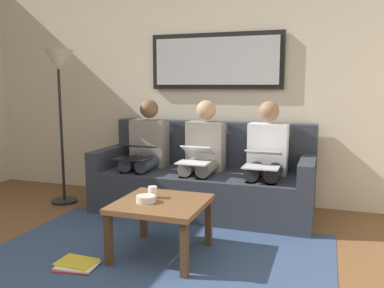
{
  "coord_description": "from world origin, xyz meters",
  "views": [
    {
      "loc": [
        -1.19,
        1.8,
        1.29
      ],
      "look_at": [
        0.0,
        -1.7,
        0.75
      ],
      "focal_mm": 37.63,
      "sensor_mm": 36.0,
      "label": 1
    }
  ],
  "objects_px": {
    "laptop_silver": "(262,159)",
    "standing_lamp": "(59,78)",
    "cup": "(153,192)",
    "laptop_white": "(196,155)",
    "person_right": "(146,150)",
    "coffee_table": "(161,209)",
    "laptop_black": "(135,152)",
    "person_left": "(266,157)",
    "person_middle": "(203,153)",
    "bowl": "(146,199)",
    "magazine_stack": "(76,265)",
    "couch": "(205,180)",
    "framed_mirror": "(216,61)"
  },
  "relations": [
    {
      "from": "framed_mirror",
      "to": "laptop_silver",
      "type": "distance_m",
      "value": 1.32
    },
    {
      "from": "couch",
      "to": "framed_mirror",
      "type": "height_order",
      "value": "framed_mirror"
    },
    {
      "from": "person_left",
      "to": "standing_lamp",
      "type": "distance_m",
      "value": 2.33
    },
    {
      "from": "cup",
      "to": "magazine_stack",
      "type": "relative_size",
      "value": 0.29
    },
    {
      "from": "couch",
      "to": "bowl",
      "type": "distance_m",
      "value": 1.29
    },
    {
      "from": "couch",
      "to": "framed_mirror",
      "type": "distance_m",
      "value": 1.3
    },
    {
      "from": "magazine_stack",
      "to": "couch",
      "type": "bearing_deg",
      "value": -106.28
    },
    {
      "from": "coffee_table",
      "to": "person_left",
      "type": "xyz_separation_m",
      "value": [
        -0.61,
        -1.15,
        0.24
      ]
    },
    {
      "from": "couch",
      "to": "laptop_black",
      "type": "height_order",
      "value": "couch"
    },
    {
      "from": "person_right",
      "to": "bowl",
      "type": "bearing_deg",
      "value": 115.18
    },
    {
      "from": "laptop_white",
      "to": "framed_mirror",
      "type": "bearing_deg",
      "value": -90.0
    },
    {
      "from": "couch",
      "to": "person_right",
      "type": "height_order",
      "value": "person_right"
    },
    {
      "from": "cup",
      "to": "laptop_silver",
      "type": "height_order",
      "value": "laptop_silver"
    },
    {
      "from": "laptop_silver",
      "to": "standing_lamp",
      "type": "height_order",
      "value": "standing_lamp"
    },
    {
      "from": "bowl",
      "to": "magazine_stack",
      "type": "relative_size",
      "value": 0.46
    },
    {
      "from": "bowl",
      "to": "laptop_white",
      "type": "xyz_separation_m",
      "value": [
        -0.07,
        -0.97,
        0.17
      ]
    },
    {
      "from": "laptop_white",
      "to": "magazine_stack",
      "type": "bearing_deg",
      "value": 70.19
    },
    {
      "from": "laptop_silver",
      "to": "person_middle",
      "type": "xyz_separation_m",
      "value": [
        0.64,
        -0.24,
        -0.02
      ]
    },
    {
      "from": "coffee_table",
      "to": "person_left",
      "type": "height_order",
      "value": "person_left"
    },
    {
      "from": "laptop_silver",
      "to": "person_right",
      "type": "bearing_deg",
      "value": -10.71
    },
    {
      "from": "person_middle",
      "to": "magazine_stack",
      "type": "height_order",
      "value": "person_middle"
    },
    {
      "from": "cup",
      "to": "laptop_black",
      "type": "height_order",
      "value": "laptop_black"
    },
    {
      "from": "cup",
      "to": "laptop_white",
      "type": "xyz_separation_m",
      "value": [
        -0.07,
        -0.85,
        0.15
      ]
    },
    {
      "from": "cup",
      "to": "person_left",
      "type": "xyz_separation_m",
      "value": [
        -0.71,
        -1.09,
        0.14
      ]
    },
    {
      "from": "person_right",
      "to": "laptop_black",
      "type": "relative_size",
      "value": 3.35
    },
    {
      "from": "laptop_silver",
      "to": "laptop_black",
      "type": "height_order",
      "value": "laptop_silver"
    },
    {
      "from": "couch",
      "to": "laptop_black",
      "type": "distance_m",
      "value": 0.78
    },
    {
      "from": "bowl",
      "to": "person_right",
      "type": "bearing_deg",
      "value": -64.82
    },
    {
      "from": "cup",
      "to": "standing_lamp",
      "type": "bearing_deg",
      "value": -30.96
    },
    {
      "from": "laptop_black",
      "to": "couch",
      "type": "bearing_deg",
      "value": -153.57
    },
    {
      "from": "laptop_silver",
      "to": "person_right",
      "type": "distance_m",
      "value": 1.3
    },
    {
      "from": "coffee_table",
      "to": "bowl",
      "type": "bearing_deg",
      "value": 32.2
    },
    {
      "from": "person_middle",
      "to": "magazine_stack",
      "type": "bearing_deg",
      "value": 73.03
    },
    {
      "from": "laptop_black",
      "to": "bowl",
      "type": "bearing_deg",
      "value": 120.63
    },
    {
      "from": "person_right",
      "to": "laptop_black",
      "type": "bearing_deg",
      "value": 90.0
    },
    {
      "from": "laptop_black",
      "to": "person_left",
      "type": "bearing_deg",
      "value": -168.98
    },
    {
      "from": "laptop_white",
      "to": "laptop_black",
      "type": "bearing_deg",
      "value": 1.25
    },
    {
      "from": "coffee_table",
      "to": "laptop_white",
      "type": "distance_m",
      "value": 0.95
    },
    {
      "from": "cup",
      "to": "standing_lamp",
      "type": "xyz_separation_m",
      "value": [
        1.48,
        -0.89,
        0.9
      ]
    },
    {
      "from": "laptop_silver",
      "to": "laptop_white",
      "type": "relative_size",
      "value": 0.99
    },
    {
      "from": "cup",
      "to": "standing_lamp",
      "type": "relative_size",
      "value": 0.05
    },
    {
      "from": "person_right",
      "to": "cup",
      "type": "bearing_deg",
      "value": 117.61
    },
    {
      "from": "person_right",
      "to": "laptop_black",
      "type": "height_order",
      "value": "person_right"
    },
    {
      "from": "framed_mirror",
      "to": "person_left",
      "type": "distance_m",
      "value": 1.23
    },
    {
      "from": "magazine_stack",
      "to": "laptop_silver",
      "type": "bearing_deg",
      "value": -130.54
    },
    {
      "from": "coffee_table",
      "to": "standing_lamp",
      "type": "xyz_separation_m",
      "value": [
        1.58,
        -0.95,
        1.0
      ]
    },
    {
      "from": "laptop_white",
      "to": "standing_lamp",
      "type": "height_order",
      "value": "standing_lamp"
    },
    {
      "from": "laptop_silver",
      "to": "standing_lamp",
      "type": "relative_size",
      "value": 0.21
    },
    {
      "from": "bowl",
      "to": "magazine_stack",
      "type": "xyz_separation_m",
      "value": [
        0.4,
        0.33,
        -0.43
      ]
    },
    {
      "from": "person_left",
      "to": "person_middle",
      "type": "distance_m",
      "value": 0.64
    }
  ]
}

